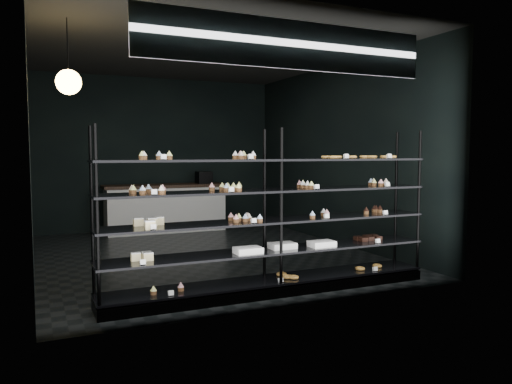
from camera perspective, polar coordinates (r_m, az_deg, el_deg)
room at (r=7.98m, az=-6.11°, el=4.26°), size 5.01×6.01×3.20m
display_shelf at (r=5.80m, az=1.68°, el=-5.45°), size 4.00×0.50×1.91m
signage at (r=5.40m, az=3.92°, el=16.44°), size 3.30×0.05×0.50m
pendant_lamp at (r=6.30m, az=-20.64°, el=11.69°), size 0.29×0.29×0.87m
service_counter at (r=10.46m, az=-10.22°, el=-1.74°), size 2.50×0.65×1.23m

